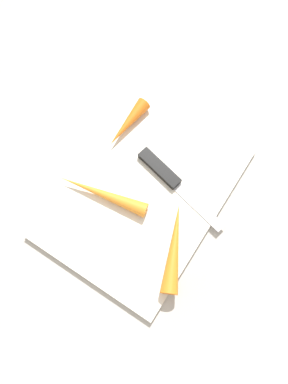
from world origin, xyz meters
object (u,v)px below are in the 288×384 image
cutting_board (144,193)px  carrot_shortest (127,124)px  carrot_medium (174,248)px  knife (164,173)px  carrot_longest (103,194)px

cutting_board → carrot_shortest: (0.09, 0.10, 0.02)m
carrot_medium → carrot_shortest: size_ratio=1.42×
knife → carrot_longest: carrot_longest is taller
cutting_board → carrot_shortest: carrot_shortest is taller
carrot_medium → carrot_shortest: 0.24m
knife → carrot_longest: 0.12m
carrot_longest → carrot_shortest: (0.14, 0.04, 0.00)m
carrot_medium → carrot_longest: 0.15m
cutting_board → carrot_medium: carrot_medium is taller
carrot_shortest → carrot_medium: bearing=55.2°
knife → carrot_medium: bearing=-38.1°
carrot_medium → knife: bearing=13.9°
cutting_board → carrot_shortest: size_ratio=3.40×
knife → carrot_shortest: 0.12m
knife → carrot_medium: (-0.11, -0.09, 0.01)m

